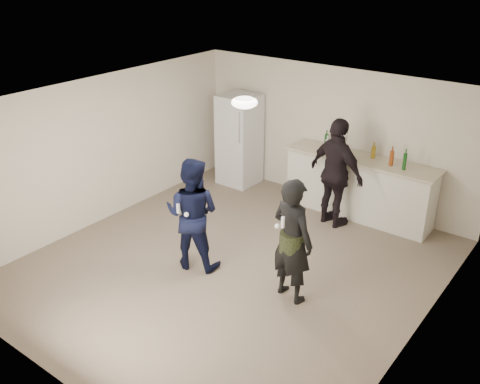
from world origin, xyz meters
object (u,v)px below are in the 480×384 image
Objects in this scene: man at (192,214)px; woman at (292,240)px; fridge at (239,140)px; shaker at (335,147)px; counter at (358,188)px; spectator at (336,173)px.

woman is (1.59, 0.18, 0.02)m from man.
fridge is 4.00m from woman.
fridge is 10.59× the size of shaker.
man is (-1.22, -2.97, 0.33)m from counter.
shaker is (2.05, 0.06, 0.28)m from fridge.
woman is 0.93× the size of spectator.
spectator is at bearing -65.78° from woman.
woman reaches higher than shaker.
man is 2.64m from spectator.
spectator reaches higher than shaker.
man is at bearing 82.48° from spectator.
counter is at bearing 0.95° from shaker.
spectator reaches higher than man.
fridge is 2.44m from spectator.
spectator reaches higher than counter.
woman is at bearing -82.48° from counter.
fridge reaches higher than man.
man is at bearing -103.32° from shaker.
woman is at bearing 167.35° from man.
spectator is (-0.54, 2.24, 0.07)m from woman.
man reaches higher than counter.
spectator reaches higher than fridge.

